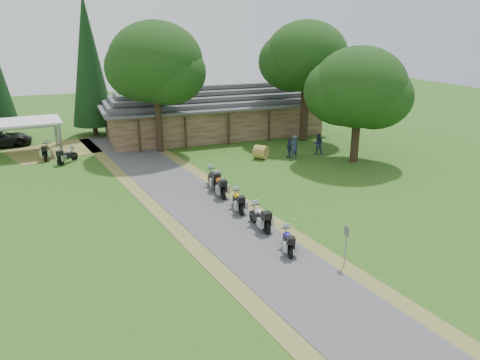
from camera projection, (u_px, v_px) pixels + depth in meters
name	position (u px, v px, depth m)	size (l,w,h in m)	color
ground	(248.00, 243.00, 23.25)	(120.00, 120.00, 0.00)	#2B5718
driveway	(213.00, 216.00, 26.62)	(46.00, 46.00, 0.00)	#464648
lodge	(213.00, 110.00, 45.78)	(21.40, 9.40, 4.90)	brown
carport	(20.00, 138.00, 38.83)	(6.51, 4.34, 2.82)	silver
car_dark_suv	(0.00, 135.00, 41.37)	(5.64, 2.40, 2.16)	black
motorcycle_row_a	(288.00, 240.00, 22.25)	(1.76, 0.57, 1.20)	#1E1990
motorcycle_row_b	(260.00, 216.00, 24.77)	(2.03, 0.66, 1.39)	#A0A4A7
motorcycle_row_c	(238.00, 200.00, 27.16)	(1.90, 0.62, 1.30)	#C79000
motorcycle_row_d	(220.00, 184.00, 29.61)	(2.12, 0.69, 1.45)	#BA5111
motorcycle_row_e	(213.00, 178.00, 30.94)	(2.08, 0.68, 1.43)	black
motorcycle_carport_a	(46.00, 150.00, 37.78)	(2.05, 0.67, 1.40)	gold
motorcycle_carport_b	(67.00, 155.00, 36.62)	(1.92, 0.63, 1.31)	slate
person_a	(294.00, 145.00, 37.68)	(0.64, 0.46, 2.25)	navy
person_b	(318.00, 142.00, 39.02)	(0.59, 0.42, 2.07)	navy
person_c	(289.00, 146.00, 38.00)	(0.55, 0.40, 1.93)	navy
hay_bale	(261.00, 152.00, 37.79)	(1.11, 1.11, 1.02)	olive
sign_post	(346.00, 246.00, 20.74)	(0.36, 0.06, 1.98)	gray
oak_lodge_left	(156.00, 80.00, 38.21)	(7.68, 7.68, 12.11)	#133810
oak_lodge_right	(306.00, 73.00, 42.13)	(7.42, 7.42, 12.40)	#133810
oak_driveway	(358.00, 102.00, 35.74)	(7.27, 7.27, 9.43)	#133810
cedar_near	(89.00, 66.00, 44.15)	(3.99, 3.99, 13.26)	black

